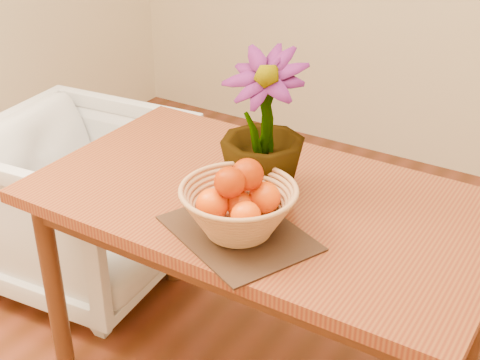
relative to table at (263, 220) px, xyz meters
The scene contains 6 objects.
table is the anchor object (origin of this frame).
placemat 0.24m from the table, 77.59° to the right, with size 0.40×0.30×0.01m, color #332112.
wicker_basket 0.27m from the table, 77.59° to the right, with size 0.32×0.32×0.13m.
orange_pile 0.31m from the table, 77.44° to the right, with size 0.19×0.19×0.16m.
potted_plant 0.31m from the table, 140.49° to the left, with size 0.25×0.25×0.44m, color #1A4D16.
armchair 0.99m from the table, behind, with size 0.76×0.71×0.78m, color gray.
Camera 1 is at (0.86, -1.21, 1.75)m, focal length 50.00 mm.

